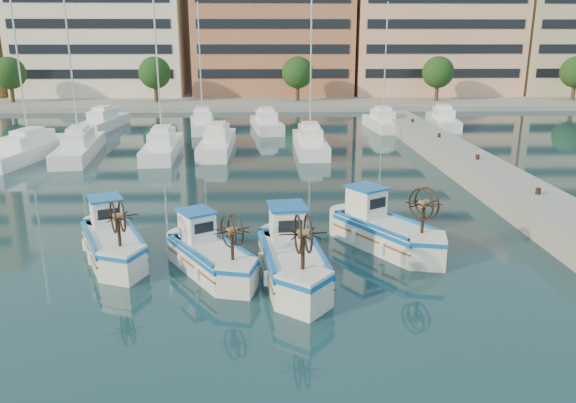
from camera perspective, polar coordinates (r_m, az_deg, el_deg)
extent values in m
plane|color=#193B41|center=(20.94, -2.52, -7.14)|extent=(300.00, 300.00, 0.00)
cube|color=gray|center=(31.04, 22.35, 0.61)|extent=(3.00, 60.00, 1.20)
cube|color=gray|center=(86.60, -2.19, 10.88)|extent=(180.00, 40.00, 0.60)
cube|color=#F4E5C2|center=(87.42, -18.27, 17.26)|extent=(23.00, 14.00, 21.00)
cube|color=black|center=(80.70, -19.66, 17.30)|extent=(21.16, 0.12, 18.90)
cube|color=#B36845|center=(84.37, -1.57, 19.45)|extent=(22.00, 14.00, 25.00)
cube|color=black|center=(77.38, -1.53, 19.75)|extent=(20.24, 0.12, 22.50)
cube|color=#F1AB86|center=(87.58, 14.45, 17.87)|extent=(23.00, 14.00, 22.00)
cube|color=black|center=(80.87, 15.88, 17.96)|extent=(21.16, 0.12, 19.80)
cylinder|color=#3F2B19|center=(79.84, -26.21, 9.68)|extent=(0.50, 0.50, 3.00)
sphere|color=#204518|center=(79.66, -26.45, 11.61)|extent=(4.00, 4.00, 4.00)
cylinder|color=#3F2B19|center=(74.42, -13.25, 10.54)|extent=(0.50, 0.50, 3.00)
sphere|color=#204518|center=(74.22, -13.39, 12.61)|extent=(4.00, 4.00, 4.00)
cylinder|color=#3F2B19|center=(73.14, 0.97, 10.86)|extent=(0.50, 0.50, 3.00)
sphere|color=#204518|center=(72.94, 0.98, 12.97)|extent=(4.00, 4.00, 4.00)
cylinder|color=#3F2B19|center=(76.22, 14.85, 10.55)|extent=(0.50, 0.50, 3.00)
sphere|color=#204518|center=(76.02, 15.00, 12.57)|extent=(4.00, 4.00, 4.00)
cylinder|color=#3F2B19|center=(83.16, 26.99, 9.78)|extent=(0.50, 0.50, 3.00)
sphere|color=#204518|center=(82.99, 27.23, 11.63)|extent=(4.00, 4.00, 4.00)
cube|color=white|center=(44.52, -24.74, 4.63)|extent=(3.67, 10.45, 1.00)
cylinder|color=silver|center=(43.90, -25.59, 11.67)|extent=(0.12, 0.12, 11.00)
cube|color=white|center=(44.12, -20.42, 5.01)|extent=(3.49, 10.45, 1.00)
cylinder|color=silver|center=(43.49, -21.14, 12.12)|extent=(0.12, 0.12, 11.00)
cube|color=white|center=(42.55, -12.63, 5.25)|extent=(2.65, 8.90, 1.00)
cylinder|color=silver|center=(41.89, -13.10, 12.65)|extent=(0.12, 0.12, 11.00)
cube|color=white|center=(43.60, -7.18, 5.77)|extent=(2.27, 9.87, 1.00)
cube|color=white|center=(43.29, 2.25, 5.81)|extent=(2.29, 8.94, 1.00)
cylinder|color=silver|center=(42.64, 2.33, 13.10)|extent=(0.12, 0.12, 11.00)
cube|color=white|center=(57.01, -18.23, 7.53)|extent=(2.97, 9.00, 1.00)
cube|color=white|center=(53.76, -8.66, 7.68)|extent=(3.23, 7.76, 1.00)
cylinder|color=silver|center=(53.25, -8.91, 13.54)|extent=(0.12, 0.12, 11.00)
cube|color=white|center=(53.06, -2.20, 7.74)|extent=(3.29, 7.61, 1.00)
cube|color=white|center=(54.55, 9.56, 7.76)|extent=(2.81, 7.22, 1.00)
cylinder|color=silver|center=(54.04, 9.84, 13.53)|extent=(0.12, 0.12, 11.00)
cube|color=white|center=(57.26, 15.44, 7.80)|extent=(3.32, 8.60, 1.00)
cube|color=silver|center=(22.94, -17.33, -4.36)|extent=(3.34, 4.55, 1.04)
cube|color=#0C56A8|center=(22.81, -17.41, -3.43)|extent=(3.44, 4.68, 0.16)
cube|color=blue|center=(22.83, -17.40, -3.57)|extent=(2.81, 4.00, 0.06)
cube|color=white|center=(23.73, -18.02, -1.01)|extent=(1.53, 1.63, 1.09)
cube|color=#0C56A8|center=(23.57, -18.14, 0.38)|extent=(1.72, 1.82, 0.08)
cylinder|color=#331E14|center=(20.90, -16.78, -3.12)|extent=(0.12, 0.12, 1.15)
cylinder|color=brown|center=(20.72, -16.92, -1.51)|extent=(0.40, 0.38, 0.28)
torus|color=#331E14|center=(20.69, -17.33, -1.56)|extent=(0.54, 1.09, 1.16)
torus|color=#331E14|center=(20.74, -16.52, -1.45)|extent=(0.54, 1.09, 1.16)
cube|color=silver|center=(20.85, -7.80, -5.91)|extent=(3.52, 4.27, 0.99)
cube|color=#0C56A8|center=(20.71, -7.84, -4.95)|extent=(3.62, 4.39, 0.15)
cube|color=blue|center=(20.73, -7.84, -5.10)|extent=(2.99, 3.73, 0.06)
cube|color=white|center=(21.46, -9.23, -2.43)|extent=(1.53, 1.59, 1.04)
cube|color=#0C56A8|center=(21.29, -9.30, -0.99)|extent=(1.72, 1.78, 0.08)
cylinder|color=#331E14|center=(19.05, -5.68, -4.64)|extent=(0.11, 0.11, 1.09)
cylinder|color=brown|center=(18.85, -5.73, -2.98)|extent=(0.40, 0.38, 0.26)
torus|color=#331E14|center=(18.79, -6.11, -3.06)|extent=(0.63, 0.98, 1.10)
torus|color=#331E14|center=(18.91, -5.35, -2.90)|extent=(0.63, 0.98, 1.10)
cube|color=silver|center=(20.01, 0.49, -6.50)|extent=(2.47, 4.74, 1.13)
cube|color=#0C56A8|center=(19.85, 0.49, -5.35)|extent=(2.54, 4.88, 0.17)
cube|color=blue|center=(19.87, 0.49, -5.53)|extent=(1.99, 4.23, 0.06)
cube|color=white|center=(20.80, -0.08, -2.18)|extent=(1.35, 1.54, 1.19)
cube|color=#0C56A8|center=(20.61, -0.08, -0.47)|extent=(1.53, 1.72, 0.09)
cylinder|color=#331E14|center=(17.79, 1.52, -5.34)|extent=(0.13, 0.13, 1.25)
cylinder|color=brown|center=(17.55, 1.53, -3.30)|extent=(0.38, 0.34, 0.30)
torus|color=#331E14|center=(17.52, 1.01, -3.33)|extent=(0.23, 1.26, 1.26)
torus|color=#331E14|center=(17.58, 2.05, -3.27)|extent=(0.23, 1.26, 1.26)
cube|color=silver|center=(23.35, 9.92, -3.40)|extent=(3.96, 4.74, 1.10)
cube|color=#0C56A8|center=(23.22, 9.97, -2.43)|extent=(4.08, 4.88, 0.17)
cube|color=blue|center=(23.24, 9.96, -2.58)|extent=(3.37, 4.15, 0.06)
cube|color=white|center=(23.88, 7.95, -0.03)|extent=(1.71, 1.77, 1.16)
cube|color=#0C56A8|center=(23.71, 8.01, 1.44)|extent=(1.93, 1.99, 0.08)
cylinder|color=#331E14|center=(21.75, 13.52, -1.86)|extent=(0.13, 0.13, 1.22)
cylinder|color=brown|center=(21.57, 13.63, -0.21)|extent=(0.44, 0.43, 0.29)
torus|color=#331E14|center=(21.45, 13.35, -0.28)|extent=(0.72, 1.08, 1.23)
torus|color=#331E14|center=(21.68, 13.91, -0.15)|extent=(0.72, 1.08, 1.23)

